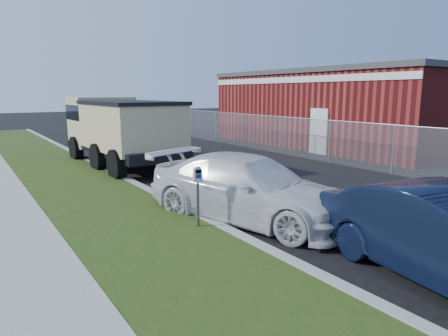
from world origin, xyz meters
TOP-DOWN VIEW (x-y plane):
  - ground at (0.00, 0.00)m, footprint 120.00×120.00m
  - streetside at (-5.57, 2.00)m, footprint 6.12×50.00m
  - chainlink_fence at (6.00, 7.00)m, footprint 0.06×30.06m
  - brick_building at (12.00, 8.00)m, footprint 9.20×14.20m
  - parking_meter at (-3.03, -0.44)m, footprint 0.20×0.15m
  - white_wagon at (-1.60, -0.23)m, footprint 3.64×5.57m
  - dump_truck at (-1.61, 8.37)m, footprint 3.01×7.12m

SIDE VIEW (x-z plane):
  - ground at x=0.00m, z-range 0.00..0.00m
  - streetside at x=-5.57m, z-range -0.01..0.14m
  - white_wagon at x=-1.60m, z-range 0.00..1.50m
  - parking_meter at x=-3.03m, z-range 0.42..1.73m
  - chainlink_fence at x=6.00m, z-range -13.74..16.26m
  - dump_truck at x=-1.61m, z-range 0.17..2.93m
  - brick_building at x=12.00m, z-range 0.04..4.21m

